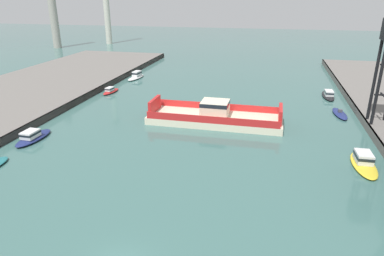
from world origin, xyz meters
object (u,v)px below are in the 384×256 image
object	(u,v)px
moored_boat_far_left	(110,91)
smokestack_distant_b	(52,3)
chain_ferry	(215,116)
moored_boat_near_left	(328,95)
moored_boat_mid_left	(136,76)
moored_boat_near_right	(32,136)
moored_boat_far_right	(364,161)
moored_boat_upstream_a	(340,114)

from	to	relation	value
moored_boat_far_left	smokestack_distant_b	bearing A→B (deg)	130.87
chain_ferry	moored_boat_near_left	size ratio (longest dim) A/B	2.84
moored_boat_near_left	moored_boat_far_left	size ratio (longest dim) A/B	1.36
moored_boat_near_left	moored_boat_mid_left	size ratio (longest dim) A/B	1.03
moored_boat_near_right	smokestack_distant_b	size ratio (longest dim) A/B	0.23
moored_boat_near_left	moored_boat_far_left	bearing A→B (deg)	-171.27
moored_boat_mid_left	moored_boat_far_right	size ratio (longest dim) A/B	0.97
chain_ferry	moored_boat_upstream_a	distance (m)	21.65
moored_boat_mid_left	moored_boat_far_left	distance (m)	13.62
moored_boat_near_right	moored_boat_upstream_a	xyz separation A→B (m)	(43.47, 21.08, -0.30)
moored_boat_far_right	moored_boat_near_right	bearing A→B (deg)	-177.29
moored_boat_near_left	smokestack_distant_b	distance (m)	105.11
moored_boat_near_left	moored_boat_upstream_a	distance (m)	11.09
chain_ferry	moored_boat_near_left	world-z (taller)	chain_ferry
moored_boat_near_right	moored_boat_far_right	world-z (taller)	moored_boat_far_right
moored_boat_far_left	smokestack_distant_b	world-z (taller)	smokestack_distant_b
moored_boat_far_right	smokestack_distant_b	world-z (taller)	smokestack_distant_b
moored_boat_near_right	moored_boat_mid_left	bearing A→B (deg)	90.09
moored_boat_far_right	smokestack_distant_b	xyz separation A→B (m)	(-91.73, 79.21, 15.40)
moored_boat_near_right	moored_boat_mid_left	distance (m)	39.11
moored_boat_near_right	moored_boat_far_left	world-z (taller)	moored_boat_near_right
moored_boat_near_left	smokestack_distant_b	size ratio (longest dim) A/B	0.25
moored_boat_near_right	moored_boat_mid_left	world-z (taller)	moored_boat_mid_left
moored_boat_near_left	chain_ferry	bearing A→B (deg)	-135.06
moored_boat_near_left	moored_boat_far_left	xyz separation A→B (m)	(-43.40, -6.66, -0.08)
moored_boat_near_left	smokestack_distant_b	xyz separation A→B (m)	(-91.64, 49.09, 15.46)
moored_boat_near_right	moored_boat_far_right	size ratio (longest dim) A/B	0.92
moored_boat_near_right	moored_boat_upstream_a	bearing A→B (deg)	25.87
moored_boat_upstream_a	chain_ferry	bearing A→B (deg)	-157.20
moored_boat_near_left	moored_boat_near_right	bearing A→B (deg)	-143.22
chain_ferry	moored_boat_near_right	bearing A→B (deg)	-151.64
moored_boat_near_right	moored_boat_upstream_a	distance (m)	48.31
moored_boat_near_left	moored_boat_far_left	world-z (taller)	moored_boat_near_left
moored_boat_near_right	smokestack_distant_b	xyz separation A→B (m)	(-48.62, 81.25, 15.44)
moored_boat_near_left	moored_boat_upstream_a	xyz separation A→B (m)	(0.44, -11.08, -0.28)
chain_ferry	moored_boat_upstream_a	size ratio (longest dim) A/B	3.20
moored_boat_mid_left	moored_boat_upstream_a	xyz separation A→B (m)	(43.53, -18.03, -0.39)
chain_ferry	moored_boat_mid_left	world-z (taller)	chain_ferry
moored_boat_near_right	moored_boat_far_left	xyz separation A→B (m)	(-0.37, 25.49, -0.10)
moored_boat_near_right	moored_boat_mid_left	xyz separation A→B (m)	(-0.06, 39.11, 0.08)
moored_boat_far_left	moored_boat_far_right	distance (m)	49.41
moored_boat_far_left	smokestack_distant_b	size ratio (longest dim) A/B	0.18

